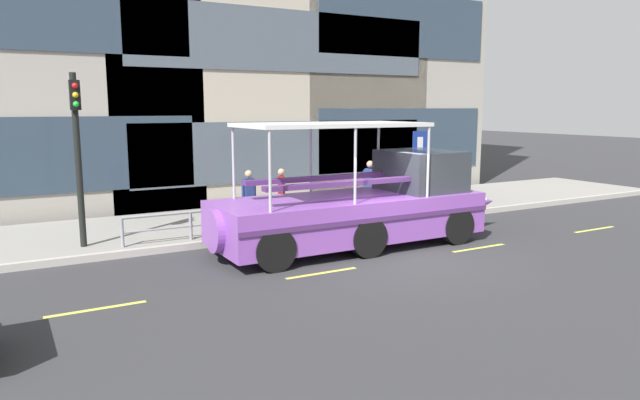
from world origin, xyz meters
name	(u,v)px	position (x,y,z in m)	size (l,w,h in m)	color
ground_plane	(394,255)	(0.00, 0.00, 0.00)	(120.00, 120.00, 0.00)	#333335
sidewalk	(295,216)	(0.00, 5.60, 0.09)	(32.00, 4.80, 0.18)	gray
curb_edge	(332,229)	(0.00, 3.11, 0.09)	(32.00, 0.18, 0.18)	#B2ADA3
lane_centreline	(407,259)	(0.00, -0.51, 0.00)	(25.80, 0.12, 0.01)	#DBD64C
curb_guardrail	(307,209)	(-0.66, 3.45, 0.71)	(10.72, 0.09, 0.78)	gray
traffic_light_pole	(77,143)	(-6.83, 3.99, 2.81)	(0.24, 0.46, 4.36)	black
parking_sign	(419,156)	(4.13, 4.21, 2.02)	(0.60, 0.12, 2.71)	#4C4F54
duck_tour_boat	(366,206)	(0.00, 1.31, 1.07)	(9.11, 2.64, 3.31)	purple
pedestrian_near_bow	(370,181)	(2.27, 4.47, 1.24)	(0.34, 0.43, 1.75)	#1E2338
pedestrian_mid_left	(281,189)	(-0.79, 4.93, 1.15)	(0.25, 0.45, 1.61)	#47423D
pedestrian_mid_right	(249,192)	(-2.01, 4.68, 1.17)	(0.47, 0.22, 1.64)	#47423D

